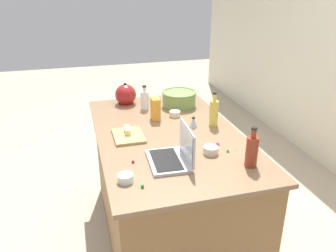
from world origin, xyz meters
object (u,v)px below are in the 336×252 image
object	(u,v)px
bottle_vinegar	(145,100)
bottle_soy	(252,151)
ramekin_wide	(211,150)
kettle	(126,95)
ramekin_small	(125,178)
laptop	(174,155)
cutting_board	(128,136)
kitchen_timer	(193,122)
candy_bag	(155,109)
bottle_oil	(214,112)
ramekin_medium	(175,114)
mixing_bowl_large	(179,98)
butter_stick_left	(127,130)

from	to	relation	value
bottle_vinegar	bottle_soy	distance (m)	1.16
ramekin_wide	kettle	bearing A→B (deg)	-161.21
ramekin_small	bottle_soy	bearing A→B (deg)	87.88
laptop	bottle_vinegar	xyz separation A→B (m)	(-0.92, 0.02, 0.03)
cutting_board	kitchen_timer	xyz separation A→B (m)	(-0.05, 0.48, 0.03)
candy_bag	kitchen_timer	bearing A→B (deg)	46.95
bottle_oil	cutting_board	world-z (taller)	bottle_oil
ramekin_wide	laptop	bearing A→B (deg)	-81.62
bottle_vinegar	ramekin_medium	bearing A→B (deg)	40.22
bottle_oil	kitchen_timer	bearing A→B (deg)	-94.29
laptop	ramekin_small	bearing A→B (deg)	-65.91
bottle_vinegar	bottle_oil	bearing A→B (deg)	40.82
bottle_vinegar	mixing_bowl_large	bearing A→B (deg)	88.67
bottle_vinegar	kitchen_timer	bearing A→B (deg)	29.25
mixing_bowl_large	bottle_oil	distance (m)	0.49
kettle	candy_bag	bearing A→B (deg)	21.13
bottle_vinegar	ramekin_small	bearing A→B (deg)	-17.34
cutting_board	candy_bag	size ratio (longest dim) A/B	1.55
kettle	cutting_board	bearing A→B (deg)	-7.77
laptop	candy_bag	size ratio (longest dim) A/B	1.89
kettle	ramekin_medium	size ratio (longest dim) A/B	2.49
mixing_bowl_large	ramekin_small	bearing A→B (deg)	-30.70
bottle_oil	butter_stick_left	world-z (taller)	bottle_oil
ramekin_medium	kitchen_timer	xyz separation A→B (m)	(0.24, 0.07, 0.01)
ramekin_small	kettle	bearing A→B (deg)	170.75
ramekin_wide	candy_bag	bearing A→B (deg)	-162.78
ramekin_small	mixing_bowl_large	bearing A→B (deg)	149.30
bottle_vinegar	butter_stick_left	world-z (taller)	bottle_vinegar
bottle_soy	ramekin_wide	size ratio (longest dim) A/B	2.60
butter_stick_left	kitchen_timer	xyz separation A→B (m)	(-0.01, 0.48, -0.00)
kettle	ramekin_wide	size ratio (longest dim) A/B	2.27
laptop	cutting_board	size ratio (longest dim) A/B	1.22
kitchen_timer	candy_bag	size ratio (longest dim) A/B	0.45
mixing_bowl_large	ramekin_wide	xyz separation A→B (m)	(0.88, -0.07, -0.04)
bottle_oil	cutting_board	xyz separation A→B (m)	(0.03, -0.64, -0.09)
laptop	butter_stick_left	distance (m)	0.49
kettle	cutting_board	world-z (taller)	kettle
bottle_soy	kitchen_timer	distance (m)	0.64
bottle_soy	mixing_bowl_large	bearing A→B (deg)	-174.85
bottle_oil	butter_stick_left	bearing A→B (deg)	-90.49
bottle_soy	ramekin_medium	size ratio (longest dim) A/B	2.84
butter_stick_left	kettle	bearing A→B (deg)	171.75
laptop	kitchen_timer	bearing A→B (deg)	148.22
bottle_oil	ramekin_wide	world-z (taller)	bottle_oil
ramekin_small	candy_bag	size ratio (longest dim) A/B	0.50
bottle_vinegar	kettle	bearing A→B (deg)	-141.94
cutting_board	ramekin_small	xyz separation A→B (m)	(0.55, -0.11, 0.01)
bottle_oil	candy_bag	distance (m)	0.44
bottle_soy	cutting_board	world-z (taller)	bottle_soy
laptop	bottle_soy	xyz separation A→B (m)	(0.17, 0.41, 0.05)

